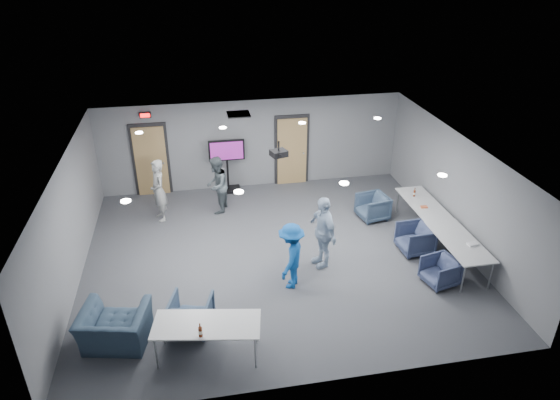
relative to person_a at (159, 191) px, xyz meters
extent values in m
plane|color=#3E4147|center=(2.76, -2.33, -0.86)|extent=(9.00, 9.00, 0.00)
plane|color=silver|center=(2.76, -2.33, 1.84)|extent=(9.00, 9.00, 0.00)
cube|color=slate|center=(2.76, 1.67, 0.49)|extent=(9.00, 0.02, 2.70)
cube|color=slate|center=(2.76, -6.33, 0.49)|extent=(9.00, 0.02, 2.70)
cube|color=slate|center=(-1.74, -2.33, 0.49)|extent=(0.02, 8.00, 2.70)
cube|color=slate|center=(7.26, -2.33, 0.49)|extent=(0.02, 8.00, 2.70)
cube|color=black|center=(-0.24, 1.64, 0.22)|extent=(1.06, 0.06, 2.24)
cube|color=#9B7C4B|center=(-0.24, 1.60, 0.19)|extent=(0.90, 0.05, 2.10)
cylinder|color=#9B9FA3|center=(0.11, 1.55, 0.14)|extent=(0.04, 0.10, 0.04)
cube|color=black|center=(3.96, 1.64, 0.22)|extent=(1.06, 0.06, 2.24)
cube|color=#9B7C4B|center=(3.96, 1.60, 0.19)|extent=(0.90, 0.05, 2.10)
cylinder|color=#9B9FA3|center=(4.31, 1.55, 0.14)|extent=(0.04, 0.10, 0.04)
cube|color=black|center=(-0.24, 1.61, 1.59)|extent=(0.32, 0.06, 0.16)
cube|color=#FF0C0C|center=(-0.24, 1.57, 1.59)|extent=(0.26, 0.02, 0.11)
cube|color=black|center=(2.26, 0.47, 1.83)|extent=(0.60, 0.60, 0.03)
cylinder|color=white|center=(-0.24, -4.13, 1.83)|extent=(0.18, 0.18, 0.02)
cylinder|color=white|center=(-0.24, -0.53, 1.83)|extent=(0.18, 0.18, 0.02)
cylinder|color=white|center=(1.76, -4.13, 1.83)|extent=(0.18, 0.18, 0.02)
cylinder|color=white|center=(1.76, -0.53, 1.83)|extent=(0.18, 0.18, 0.02)
cylinder|color=white|center=(3.76, -4.13, 1.83)|extent=(0.18, 0.18, 0.02)
cylinder|color=white|center=(3.76, -0.53, 1.83)|extent=(0.18, 0.18, 0.02)
cylinder|color=white|center=(5.76, -4.13, 1.83)|extent=(0.18, 0.18, 0.02)
cylinder|color=white|center=(5.76, -0.53, 1.83)|extent=(0.18, 0.18, 0.02)
imported|color=#9C9F9D|center=(0.00, 0.00, 0.00)|extent=(0.58, 0.72, 1.72)
imported|color=#4C565B|center=(1.55, 0.15, -0.05)|extent=(0.83, 0.94, 1.62)
imported|color=#A4B9D3|center=(3.75, -2.88, 0.02)|extent=(0.68, 1.10, 1.75)
imported|color=#174D97|center=(2.88, -3.56, -0.09)|extent=(0.96, 1.14, 1.53)
imported|color=#35455B|center=(5.66, -1.02, -0.51)|extent=(0.87, 0.86, 0.69)
imported|color=#36405E|center=(6.11, -2.77, -0.51)|extent=(0.82, 0.80, 0.71)
imported|color=#3B4566|center=(6.11, -4.08, -0.55)|extent=(0.82, 0.80, 0.62)
imported|color=#384961|center=(0.70, -4.58, -0.50)|extent=(0.97, 0.98, 0.73)
imported|color=#34465A|center=(-0.70, -4.73, -0.47)|extent=(1.39, 1.27, 0.78)
cube|color=silver|center=(6.76, -1.69, -0.14)|extent=(0.78, 1.86, 0.03)
cylinder|color=#9B9FA3|center=(6.45, -0.84, -0.51)|extent=(0.04, 0.04, 0.70)
cylinder|color=#9B9FA3|center=(6.45, -2.54, -0.51)|extent=(0.04, 0.04, 0.70)
cylinder|color=#9B9FA3|center=(7.07, -0.84, -0.51)|extent=(0.04, 0.04, 0.70)
cylinder|color=#9B9FA3|center=(7.07, -2.54, -0.51)|extent=(0.04, 0.04, 0.70)
cube|color=silver|center=(6.76, -3.59, -0.14)|extent=(0.81, 1.93, 0.03)
cylinder|color=#9B9FA3|center=(6.44, -2.70, -0.51)|extent=(0.04, 0.04, 0.70)
cylinder|color=#9B9FA3|center=(6.44, -4.48, -0.51)|extent=(0.04, 0.04, 0.70)
cylinder|color=#9B9FA3|center=(7.08, -2.70, -0.51)|extent=(0.04, 0.04, 0.70)
cylinder|color=#9B9FA3|center=(7.08, -4.48, -0.51)|extent=(0.04, 0.04, 0.70)
cube|color=silver|center=(0.98, -5.33, -0.14)|extent=(2.01, 1.11, 0.03)
cylinder|color=#9B9FA3|center=(1.89, -5.17, -0.51)|extent=(0.04, 0.04, 0.70)
cylinder|color=#9B9FA3|center=(0.17, -4.87, -0.51)|extent=(0.04, 0.04, 0.70)
cylinder|color=#9B9FA3|center=(1.78, -5.80, -0.51)|extent=(0.04, 0.04, 0.70)
cylinder|color=#9B9FA3|center=(0.06, -5.50, -0.51)|extent=(0.04, 0.04, 0.70)
cylinder|color=#5B240F|center=(0.86, -5.63, -0.03)|extent=(0.07, 0.07, 0.19)
cylinder|color=#5B240F|center=(0.86, -5.63, 0.10)|extent=(0.03, 0.03, 0.08)
cylinder|color=beige|center=(0.86, -5.63, -0.03)|extent=(0.07, 0.07, 0.06)
cylinder|color=#5B240F|center=(6.67, -1.32, -0.04)|extent=(0.06, 0.06, 0.17)
cylinder|color=#5B240F|center=(6.67, -1.32, 0.08)|extent=(0.02, 0.02, 0.07)
cylinder|color=beige|center=(6.67, -1.32, -0.04)|extent=(0.06, 0.06, 0.06)
cube|color=#C75831|center=(6.66, -1.96, -0.11)|extent=(0.18, 0.13, 0.04)
cube|color=silver|center=(6.96, -3.82, -0.10)|extent=(0.23, 0.17, 0.05)
cube|color=black|center=(1.96, 1.42, -0.83)|extent=(0.71, 0.50, 0.06)
cylinder|color=black|center=(1.96, 1.42, -0.20)|extent=(0.06, 0.06, 1.21)
cube|color=black|center=(1.96, 1.42, 0.45)|extent=(1.06, 0.07, 0.62)
cube|color=#651665|center=(1.96, 1.37, 0.45)|extent=(0.96, 0.01, 0.54)
cylinder|color=black|center=(2.94, -1.73, 1.72)|extent=(0.04, 0.04, 0.22)
cube|color=black|center=(2.94, -1.73, 1.54)|extent=(0.43, 0.40, 0.14)
cylinder|color=black|center=(2.94, -1.89, 1.54)|extent=(0.08, 0.06, 0.08)
camera|label=1|loc=(1.02, -12.28, 5.89)|focal=32.00mm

